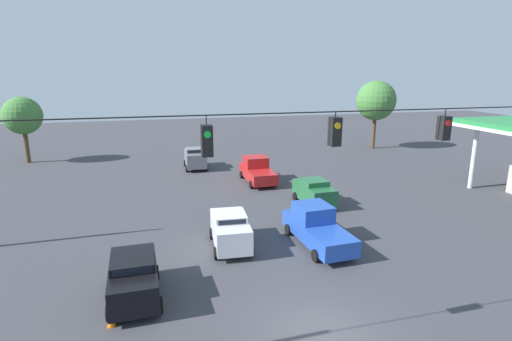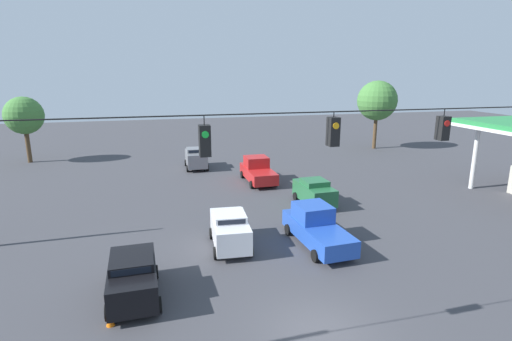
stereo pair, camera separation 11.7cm
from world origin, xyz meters
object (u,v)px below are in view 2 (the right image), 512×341
(tree_horizon_right, at_px, (24,116))
(sedan_black_parked_shoulder, at_px, (133,277))
(tree_horizon_left, at_px, (377,101))
(traffic_cone_third, at_px, (121,267))
(sedan_grey_withflow_deep, at_px, (196,158))
(traffic_cone_second, at_px, (118,290))
(traffic_cone_nearest, at_px, (110,317))
(pickup_truck_red_oncoming_deep, at_px, (258,171))
(sedan_green_oncoming_far, at_px, (314,192))
(sedan_white_withflow_mid, at_px, (230,229))
(pickup_truck_blue_crossing_near, at_px, (316,227))
(overhead_signal_span, at_px, (329,195))

(tree_horizon_right, bearing_deg, sedan_black_parked_shoulder, 111.19)
(tree_horizon_left, bearing_deg, tree_horizon_right, -3.05)
(sedan_black_parked_shoulder, distance_m, traffic_cone_third, 2.49)
(sedan_grey_withflow_deep, distance_m, traffic_cone_second, 23.14)
(traffic_cone_nearest, distance_m, traffic_cone_third, 4.09)
(tree_horizon_right, bearing_deg, traffic_cone_third, 111.57)
(pickup_truck_red_oncoming_deep, distance_m, tree_horizon_right, 25.38)
(pickup_truck_red_oncoming_deep, relative_size, sedan_green_oncoming_far, 1.32)
(sedan_white_withflow_mid, distance_m, tree_horizon_right, 30.78)
(sedan_white_withflow_mid, xyz_separation_m, tree_horizon_right, (16.38, -25.78, 3.86))
(sedan_black_parked_shoulder, bearing_deg, traffic_cone_second, -16.86)
(traffic_cone_nearest, height_order, traffic_cone_second, same)
(sedan_black_parked_shoulder, distance_m, traffic_cone_second, 0.93)
(traffic_cone_nearest, xyz_separation_m, traffic_cone_third, (-0.12, -4.09, 0.00))
(tree_horizon_left, bearing_deg, sedan_white_withflow_mid, 46.16)
(sedan_green_oncoming_far, relative_size, sedan_black_parked_shoulder, 0.93)
(traffic_cone_third, height_order, tree_horizon_right, tree_horizon_right)
(sedan_white_withflow_mid, xyz_separation_m, traffic_cone_third, (5.56, 1.59, -0.67))
(traffic_cone_second, distance_m, tree_horizon_right, 31.73)
(sedan_white_withflow_mid, bearing_deg, traffic_cone_third, 15.96)
(sedan_grey_withflow_deep, height_order, traffic_cone_second, sedan_grey_withflow_deep)
(sedan_green_oncoming_far, height_order, sedan_black_parked_shoulder, sedan_green_oncoming_far)
(sedan_grey_withflow_deep, height_order, sedan_black_parked_shoulder, sedan_grey_withflow_deep)
(traffic_cone_third, bearing_deg, pickup_truck_blue_crossing_near, -175.52)
(tree_horizon_left, bearing_deg, traffic_cone_second, 44.08)
(pickup_truck_red_oncoming_deep, bearing_deg, traffic_cone_third, 53.38)
(pickup_truck_red_oncoming_deep, xyz_separation_m, pickup_truck_blue_crossing_near, (0.17, 13.20, 0.00))
(overhead_signal_span, distance_m, traffic_cone_third, 11.20)
(overhead_signal_span, relative_size, sedan_white_withflow_mid, 5.85)
(traffic_cone_second, relative_size, traffic_cone_third, 1.00)
(sedan_black_parked_shoulder, xyz_separation_m, traffic_cone_second, (0.66, -0.20, -0.62))
(sedan_white_withflow_mid, bearing_deg, tree_horizon_left, -133.84)
(traffic_cone_second, bearing_deg, traffic_cone_nearest, 85.94)
(overhead_signal_span, bearing_deg, sedan_green_oncoming_far, -111.45)
(pickup_truck_red_oncoming_deep, distance_m, traffic_cone_third, 17.45)
(tree_horizon_right, bearing_deg, pickup_truck_red_oncoming_deep, 147.79)
(traffic_cone_second, bearing_deg, overhead_signal_span, 146.56)
(overhead_signal_span, distance_m, sedan_black_parked_shoulder, 9.14)
(sedan_white_withflow_mid, height_order, tree_horizon_left, tree_horizon_left)
(pickup_truck_red_oncoming_deep, bearing_deg, tree_horizon_left, -147.78)
(overhead_signal_span, xyz_separation_m, traffic_cone_nearest, (7.36, -2.79, -5.05))
(sedan_green_oncoming_far, bearing_deg, traffic_cone_nearest, 40.88)
(sedan_white_withflow_mid, relative_size, traffic_cone_third, 5.94)
(pickup_truck_red_oncoming_deep, relative_size, tree_horizon_left, 0.64)
(sedan_black_parked_shoulder, height_order, tree_horizon_left, tree_horizon_left)
(sedan_grey_withflow_deep, xyz_separation_m, traffic_cone_nearest, (5.92, 24.38, -0.71))
(sedan_black_parked_shoulder, xyz_separation_m, traffic_cone_nearest, (0.80, 1.78, -0.62))
(traffic_cone_second, xyz_separation_m, tree_horizon_left, (-28.29, -27.39, 5.49))
(pickup_truck_red_oncoming_deep, height_order, sedan_white_withflow_mid, pickup_truck_red_oncoming_deep)
(pickup_truck_red_oncoming_deep, bearing_deg, traffic_cone_second, 57.21)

